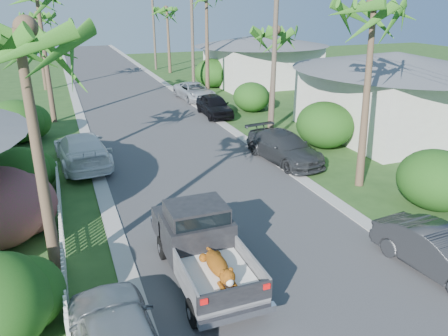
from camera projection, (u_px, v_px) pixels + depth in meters
name	position (u px, v px, depth m)	size (l,w,h in m)	color
ground	(301.00, 296.00, 11.97)	(120.00, 120.00, 0.00)	#26491B
road	(136.00, 105.00, 33.76)	(8.00, 100.00, 0.02)	#38383A
curb_left	(78.00, 109.00, 32.32)	(0.60, 100.00, 0.06)	#A5A39E
curb_right	(189.00, 100.00, 35.19)	(0.60, 100.00, 0.06)	#A5A39E
pickup_truck	(200.00, 241.00, 12.74)	(1.98, 5.12, 2.06)	black
parked_car_rn	(439.00, 252.00, 12.78)	(1.42, 4.06, 1.34)	#27282B
parked_car_rm	(284.00, 147.00, 21.75)	(2.01, 4.94, 1.43)	#2E3134
parked_car_rf	(214.00, 106.00, 30.36)	(1.74, 4.32, 1.47)	black
parked_car_rd	(194.00, 92.00, 35.29)	(2.25, 4.87, 1.35)	silver
parked_car_lf	(82.00, 150.00, 21.16)	(2.24, 5.52, 1.60)	white
palm_l_a	(18.00, 30.00, 10.03)	(4.40, 4.40, 8.20)	brown
palm_l_b	(17.00, 37.00, 17.96)	(4.40, 4.40, 7.40)	brown
palm_l_d	(35.00, 15.00, 37.13)	(4.40, 4.40, 7.70)	brown
palm_r_a	(377.00, 5.00, 16.63)	(4.40, 4.40, 8.70)	brown
palm_r_b	(275.00, 31.00, 25.11)	(4.40, 4.40, 7.20)	brown
palm_r_d	(167.00, 9.00, 46.59)	(4.40, 4.40, 8.00)	brown
shrub_l_c	(20.00, 172.00, 17.86)	(2.40, 2.64, 2.00)	#1B4614
shrub_l_d	(15.00, 121.00, 24.57)	(3.20, 3.52, 2.40)	#1B4614
shrub_r_a	(436.00, 180.00, 16.70)	(2.80, 3.08, 2.30)	#1B4614
shrub_r_b	(325.00, 125.00, 23.71)	(3.00, 3.30, 2.50)	#1B4614
shrub_r_c	(251.00, 97.00, 31.53)	(2.60, 2.86, 2.10)	#1B4614
shrub_r_d	(212.00, 73.00, 40.32)	(3.20, 3.52, 2.60)	#1B4614
picket_fence	(61.00, 227.00, 14.58)	(0.10, 11.00, 1.00)	white
house_right_near	(391.00, 97.00, 25.96)	(8.00, 9.00, 4.80)	silver
house_right_far	(261.00, 61.00, 41.69)	(9.00, 8.00, 4.60)	silver
utility_pole_b	(274.00, 59.00, 23.52)	(1.60, 0.26, 9.00)	brown
utility_pole_c	(193.00, 38.00, 36.59)	(1.60, 0.26, 9.00)	brown
utility_pole_d	(154.00, 28.00, 49.67)	(1.60, 0.26, 9.00)	brown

